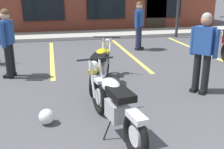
# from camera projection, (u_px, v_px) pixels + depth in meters

# --- Properties ---
(ground_plane) EXTENTS (80.00, 80.00, 0.00)m
(ground_plane) POSITION_uv_depth(u_px,v_px,m) (123.00, 106.00, 5.22)
(ground_plane) COLOR #47474C
(sidewalk_kerb) EXTENTS (22.00, 1.80, 0.14)m
(sidewalk_kerb) POSITION_uv_depth(u_px,v_px,m) (80.00, 35.00, 12.41)
(sidewalk_kerb) COLOR #A8A59E
(sidewalk_kerb) RESTS_ON ground_plane
(painted_stall_lines) EXTENTS (7.76, 4.80, 0.01)m
(painted_stall_lines) POSITION_uv_depth(u_px,v_px,m) (91.00, 55.00, 9.09)
(painted_stall_lines) COLOR #DBCC4C
(painted_stall_lines) RESTS_ON ground_plane
(motorcycle_foreground_classic) EXTENTS (0.76, 2.10, 0.98)m
(motorcycle_foreground_classic) POSITION_uv_depth(u_px,v_px,m) (114.00, 104.00, 4.16)
(motorcycle_foreground_classic) COLOR black
(motorcycle_foreground_classic) RESTS_ON ground_plane
(motorcycle_green_cafe_racer) EXTENTS (1.04, 2.02, 0.98)m
(motorcycle_green_cafe_racer) POSITION_uv_depth(u_px,v_px,m) (101.00, 66.00, 6.17)
(motorcycle_green_cafe_racer) COLOR black
(motorcycle_green_cafe_racer) RESTS_ON ground_plane
(person_in_black_shirt) EXTENTS (0.34, 0.61, 1.68)m
(person_in_black_shirt) POSITION_uv_depth(u_px,v_px,m) (7.00, 39.00, 6.60)
(person_in_black_shirt) COLOR black
(person_in_black_shirt) RESTS_ON ground_plane
(person_in_shorts_foreground) EXTENTS (0.43, 0.54, 1.68)m
(person_in_shorts_foreground) POSITION_uv_depth(u_px,v_px,m) (204.00, 49.00, 5.62)
(person_in_shorts_foreground) COLOR black
(person_in_shorts_foreground) RESTS_ON ground_plane
(person_by_back_row) EXTENTS (0.43, 0.54, 1.68)m
(person_by_back_row) POSITION_uv_depth(u_px,v_px,m) (139.00, 23.00, 9.59)
(person_by_back_row) COLOR black
(person_by_back_row) RESTS_ON ground_plane
(helmet_on_pavement) EXTENTS (0.26, 0.26, 0.26)m
(helmet_on_pavement) POSITION_uv_depth(u_px,v_px,m) (47.00, 117.00, 4.50)
(helmet_on_pavement) COLOR silver
(helmet_on_pavement) RESTS_ON ground_plane
(traffic_cone) EXTENTS (0.34, 0.34, 0.53)m
(traffic_cone) POSITION_uv_depth(u_px,v_px,m) (196.00, 39.00, 10.53)
(traffic_cone) COLOR orange
(traffic_cone) RESTS_ON ground_plane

